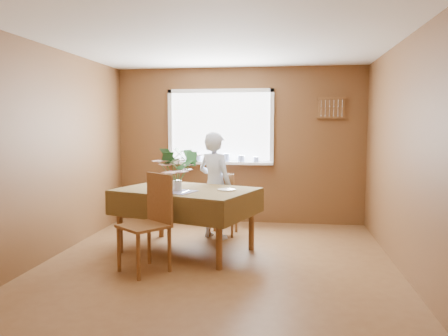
# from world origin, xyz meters

# --- Properties ---
(floor) EXTENTS (4.50, 4.50, 0.00)m
(floor) POSITION_xyz_m (0.00, 0.00, 0.00)
(floor) COLOR brown
(floor) RESTS_ON ground
(ceiling) EXTENTS (4.50, 4.50, 0.00)m
(ceiling) POSITION_xyz_m (0.00, 0.00, 2.50)
(ceiling) COLOR white
(ceiling) RESTS_ON wall_back
(wall_back) EXTENTS (4.00, 0.00, 4.00)m
(wall_back) POSITION_xyz_m (0.00, 2.25, 1.25)
(wall_back) COLOR brown
(wall_back) RESTS_ON floor
(wall_front) EXTENTS (4.00, 0.00, 4.00)m
(wall_front) POSITION_xyz_m (0.00, -2.25, 1.25)
(wall_front) COLOR brown
(wall_front) RESTS_ON floor
(wall_left) EXTENTS (0.00, 4.50, 4.50)m
(wall_left) POSITION_xyz_m (-2.00, 0.00, 1.25)
(wall_left) COLOR brown
(wall_left) RESTS_ON floor
(wall_right) EXTENTS (0.00, 4.50, 4.50)m
(wall_right) POSITION_xyz_m (2.00, 0.00, 1.25)
(wall_right) COLOR brown
(wall_right) RESTS_ON floor
(window_assembly) EXTENTS (1.72, 0.20, 1.22)m
(window_assembly) POSITION_xyz_m (-0.30, 2.20, 1.35)
(window_assembly) COLOR white
(window_assembly) RESTS_ON wall_back
(spoon_rack) EXTENTS (0.44, 0.05, 0.33)m
(spoon_rack) POSITION_xyz_m (1.45, 2.22, 1.85)
(spoon_rack) COLOR brown
(spoon_rack) RESTS_ON wall_back
(dining_table) EXTENTS (1.90, 1.59, 0.80)m
(dining_table) POSITION_xyz_m (-0.47, 0.47, 0.69)
(dining_table) COLOR brown
(dining_table) RESTS_ON floor
(chair_far) EXTENTS (0.41, 0.41, 0.90)m
(chair_far) POSITION_xyz_m (-0.14, 1.30, 0.50)
(chair_far) COLOR brown
(chair_far) RESTS_ON floor
(chair_near) EXTENTS (0.64, 0.64, 1.05)m
(chair_near) POSITION_xyz_m (-0.69, -0.28, 0.57)
(chair_near) COLOR brown
(chair_near) RESTS_ON floor
(seated_woman) EXTENTS (0.65, 0.58, 1.49)m
(seated_woman) POSITION_xyz_m (-0.22, 1.18, 0.74)
(seated_woman) COLOR white
(seated_woman) RESTS_ON floor
(flower_bouquet) EXTENTS (0.53, 0.53, 0.46)m
(flower_bouquet) POSITION_xyz_m (-0.52, 0.27, 1.09)
(flower_bouquet) COLOR white
(flower_bouquet) RESTS_ON dining_table
(side_plate) EXTENTS (0.22, 0.22, 0.01)m
(side_plate) POSITION_xyz_m (0.05, 0.42, 0.80)
(side_plate) COLOR white
(side_plate) RESTS_ON dining_table
(table_knife) EXTENTS (0.05, 0.21, 0.00)m
(table_knife) POSITION_xyz_m (-0.40, 0.19, 0.80)
(table_knife) COLOR silver
(table_knife) RESTS_ON dining_table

